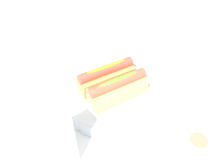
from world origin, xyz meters
TOP-DOWN VIEW (x-y plane):
  - ground_plane at (0.00, 0.00)m, footprint 2.40×2.40m
  - serving_bowl at (-0.01, -0.02)m, footprint 0.27×0.27m
  - hotdog_front at (-0.02, -0.05)m, footprint 0.15×0.07m
  - hotdog_back at (-0.01, 0.01)m, footprint 0.15×0.06m
  - water_glass at (-0.25, -0.03)m, footprint 0.07×0.07m
  - paper_towel_roll at (-0.01, 0.24)m, footprint 0.11×0.11m
  - napkin_box at (0.21, 0.07)m, footprint 0.11×0.05m

SIDE VIEW (x-z plane):
  - ground_plane at x=0.00m, z-range 0.00..0.00m
  - serving_bowl at x=-0.01m, z-range 0.00..0.03m
  - water_glass at x=-0.25m, z-range -0.01..0.08m
  - hotdog_front at x=-0.02m, z-range 0.03..0.09m
  - hotdog_back at x=-0.01m, z-range 0.03..0.09m
  - paper_towel_roll at x=-0.01m, z-range 0.00..0.13m
  - napkin_box at x=0.21m, z-range 0.00..0.15m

